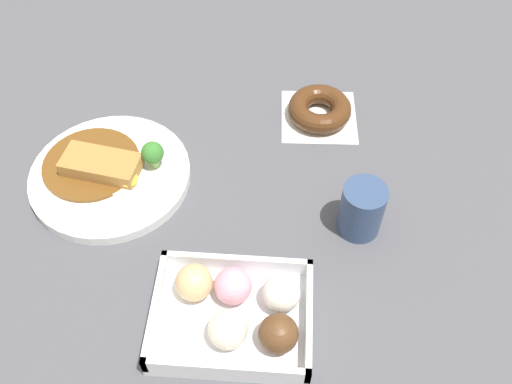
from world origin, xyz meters
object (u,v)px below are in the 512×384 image
Objects in this scene: curry_plate at (110,173)px; chocolate_ring_donut at (320,109)px; donut_box at (238,311)px; coffee_mug at (362,209)px.

curry_plate reaches higher than chocolate_ring_donut.
curry_plate is 0.33m from donut_box.
curry_plate is at bearing -9.52° from coffee_mug.
curry_plate is 1.87× the size of chocolate_ring_donut.
donut_box is 1.53× the size of chocolate_ring_donut.
chocolate_ring_donut is at bearing -153.62° from curry_plate.
chocolate_ring_donut is at bearing -75.65° from coffee_mug.
donut_box is (-0.23, 0.23, 0.01)m from curry_plate.
curry_plate is at bearing 26.38° from chocolate_ring_donut.
coffee_mug reaches higher than curry_plate.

